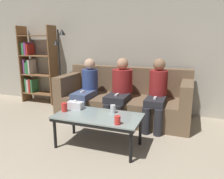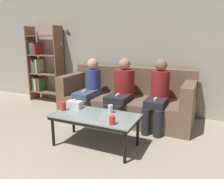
# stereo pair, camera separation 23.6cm
# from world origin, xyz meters

# --- Properties ---
(wall_back) EXTENTS (12.00, 0.06, 2.60)m
(wall_back) POSITION_xyz_m (0.00, 3.51, 1.30)
(wall_back) COLOR #B7B2A3
(wall_back) RESTS_ON ground_plane
(couch) EXTENTS (2.30, 0.92, 0.89)m
(couch) POSITION_xyz_m (0.00, 2.99, 0.32)
(couch) COLOR brown
(couch) RESTS_ON ground_plane
(coffee_table) EXTENTS (1.12, 0.57, 0.44)m
(coffee_table) POSITION_xyz_m (0.01, 1.80, 0.39)
(coffee_table) COLOR #8C9E99
(coffee_table) RESTS_ON ground_plane
(cup_near_left) EXTENTS (0.07, 0.07, 0.10)m
(cup_near_left) POSITION_xyz_m (0.35, 1.60, 0.49)
(cup_near_left) COLOR red
(cup_near_left) RESTS_ON coffee_table
(cup_near_right) EXTENTS (0.08, 0.08, 0.12)m
(cup_near_right) POSITION_xyz_m (-0.48, 1.79, 0.49)
(cup_near_right) COLOR red
(cup_near_right) RESTS_ON coffee_table
(cup_far_center) EXTENTS (0.07, 0.07, 0.11)m
(cup_far_center) POSITION_xyz_m (0.16, 1.95, 0.49)
(cup_far_center) COLOR silver
(cup_far_center) RESTS_ON coffee_table
(tissue_box) EXTENTS (0.22, 0.12, 0.13)m
(tissue_box) POSITION_xyz_m (-0.40, 1.94, 0.49)
(tissue_box) COLOR white
(tissue_box) RESTS_ON coffee_table
(bookshelf) EXTENTS (0.80, 0.32, 1.67)m
(bookshelf) POSITION_xyz_m (-2.15, 3.28, 0.79)
(bookshelf) COLOR brown
(bookshelf) RESTS_ON ground_plane
(standing_lamp) EXTENTS (0.31, 0.26, 1.59)m
(standing_lamp) POSITION_xyz_m (-1.40, 3.14, 0.97)
(standing_lamp) COLOR black
(standing_lamp) RESTS_ON ground_plane
(seated_person_left_end) EXTENTS (0.31, 0.70, 1.06)m
(seated_person_left_end) POSITION_xyz_m (-0.61, 2.73, 0.55)
(seated_person_left_end) COLOR #47567A
(seated_person_left_end) RESTS_ON ground_plane
(seated_person_mid_left) EXTENTS (0.35, 0.72, 1.09)m
(seated_person_mid_left) POSITION_xyz_m (0.00, 2.76, 0.58)
(seated_person_mid_left) COLOR #28282D
(seated_person_mid_left) RESTS_ON ground_plane
(seated_person_mid_right) EXTENTS (0.31, 0.67, 1.10)m
(seated_person_mid_right) POSITION_xyz_m (0.61, 2.75, 0.57)
(seated_person_mid_right) COLOR #28282D
(seated_person_mid_right) RESTS_ON ground_plane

